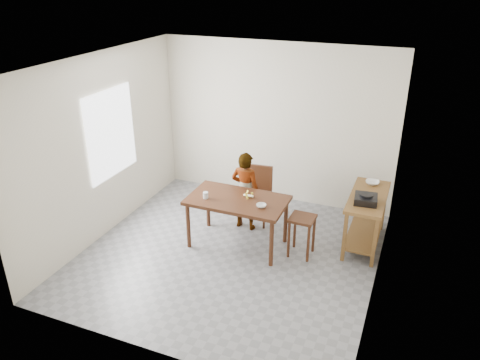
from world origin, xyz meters
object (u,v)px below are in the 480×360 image
at_px(dining_table, 237,222).
at_px(child, 245,191).
at_px(prep_counter, 365,220).
at_px(stool, 301,236).
at_px(dining_chair, 256,196).

xyz_separation_m(dining_table, child, (-0.08, 0.51, 0.25)).
bearing_deg(dining_table, prep_counter, 22.15).
bearing_deg(stool, child, 157.63).
height_order(child, dining_chair, child).
xyz_separation_m(prep_counter, stool, (-0.78, -0.61, -0.10)).
relative_size(dining_table, child, 1.12).
relative_size(child, dining_chair, 1.40).
bearing_deg(child, prep_counter, -170.53).
distance_m(prep_counter, stool, 1.00).
relative_size(dining_chair, stool, 1.49).
height_order(dining_table, dining_chair, dining_chair).
xyz_separation_m(dining_chair, stool, (0.93, -0.65, -0.15)).
height_order(prep_counter, dining_chair, dining_chair).
height_order(dining_table, stool, dining_table).
xyz_separation_m(prep_counter, dining_chair, (-1.71, 0.04, 0.05)).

